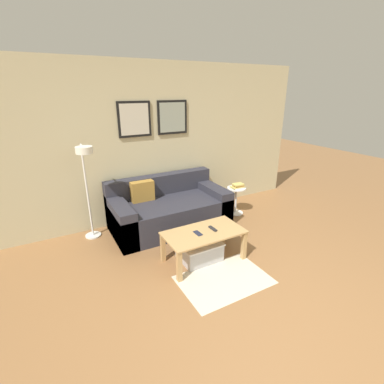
{
  "coord_description": "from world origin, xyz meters",
  "views": [
    {
      "loc": [
        -1.76,
        -1.26,
        2.13
      ],
      "look_at": [
        -0.09,
        1.75,
        0.85
      ],
      "focal_mm": 26.0,
      "sensor_mm": 36.0,
      "label": 1
    }
  ],
  "objects_px": {
    "couch": "(169,210)",
    "cell_phone": "(198,233)",
    "side_table": "(236,198)",
    "remote_control": "(213,229)",
    "storage_bin": "(199,250)",
    "book_stack": "(238,186)",
    "floor_lamp": "(86,173)",
    "coffee_table": "(204,237)"
  },
  "relations": [
    {
      "from": "couch",
      "to": "book_stack",
      "type": "relative_size",
      "value": 7.45
    },
    {
      "from": "couch",
      "to": "coffee_table",
      "type": "distance_m",
      "value": 1.12
    },
    {
      "from": "storage_bin",
      "to": "remote_control",
      "type": "bearing_deg",
      "value": -14.96
    },
    {
      "from": "book_stack",
      "to": "remote_control",
      "type": "relative_size",
      "value": 1.65
    },
    {
      "from": "couch",
      "to": "floor_lamp",
      "type": "bearing_deg",
      "value": 175.77
    },
    {
      "from": "coffee_table",
      "to": "book_stack",
      "type": "bearing_deg",
      "value": 36.79
    },
    {
      "from": "cell_phone",
      "to": "storage_bin",
      "type": "bearing_deg",
      "value": 39.62
    },
    {
      "from": "couch",
      "to": "remote_control",
      "type": "distance_m",
      "value": 1.13
    },
    {
      "from": "floor_lamp",
      "to": "cell_phone",
      "type": "bearing_deg",
      "value": -48.45
    },
    {
      "from": "storage_bin",
      "to": "side_table",
      "type": "bearing_deg",
      "value": 35.41
    },
    {
      "from": "storage_bin",
      "to": "cell_phone",
      "type": "xyz_separation_m",
      "value": [
        -0.05,
        -0.05,
        0.29
      ]
    },
    {
      "from": "couch",
      "to": "side_table",
      "type": "distance_m",
      "value": 1.27
    },
    {
      "from": "coffee_table",
      "to": "side_table",
      "type": "height_order",
      "value": "side_table"
    },
    {
      "from": "couch",
      "to": "storage_bin",
      "type": "bearing_deg",
      "value": -92.58
    },
    {
      "from": "storage_bin",
      "to": "book_stack",
      "type": "relative_size",
      "value": 2.15
    },
    {
      "from": "couch",
      "to": "remote_control",
      "type": "height_order",
      "value": "couch"
    },
    {
      "from": "coffee_table",
      "to": "remote_control",
      "type": "height_order",
      "value": "remote_control"
    },
    {
      "from": "floor_lamp",
      "to": "book_stack",
      "type": "distance_m",
      "value": 2.51
    },
    {
      "from": "coffee_table",
      "to": "cell_phone",
      "type": "xyz_separation_m",
      "value": [
        -0.09,
        -0.0,
        0.08
      ]
    },
    {
      "from": "side_table",
      "to": "remote_control",
      "type": "height_order",
      "value": "side_table"
    },
    {
      "from": "couch",
      "to": "cell_phone",
      "type": "height_order",
      "value": "couch"
    },
    {
      "from": "storage_bin",
      "to": "side_table",
      "type": "xyz_separation_m",
      "value": [
        1.31,
        0.93,
        0.17
      ]
    },
    {
      "from": "coffee_table",
      "to": "floor_lamp",
      "type": "relative_size",
      "value": 0.72
    },
    {
      "from": "coffee_table",
      "to": "floor_lamp",
      "type": "height_order",
      "value": "floor_lamp"
    },
    {
      "from": "couch",
      "to": "floor_lamp",
      "type": "distance_m",
      "value": 1.4
    },
    {
      "from": "couch",
      "to": "storage_bin",
      "type": "xyz_separation_m",
      "value": [
        -0.05,
        -1.07,
        -0.16
      ]
    },
    {
      "from": "remote_control",
      "to": "coffee_table",
      "type": "bearing_deg",
      "value": 178.3
    },
    {
      "from": "side_table",
      "to": "book_stack",
      "type": "distance_m",
      "value": 0.23
    },
    {
      "from": "floor_lamp",
      "to": "cell_phone",
      "type": "xyz_separation_m",
      "value": [
        1.06,
        -1.2,
        -0.63
      ]
    },
    {
      "from": "couch",
      "to": "book_stack",
      "type": "xyz_separation_m",
      "value": [
        1.28,
        -0.15,
        0.24
      ]
    },
    {
      "from": "cell_phone",
      "to": "couch",
      "type": "bearing_deg",
      "value": 82.64
    },
    {
      "from": "remote_control",
      "to": "cell_phone",
      "type": "distance_m",
      "value": 0.23
    },
    {
      "from": "floor_lamp",
      "to": "book_stack",
      "type": "height_order",
      "value": "floor_lamp"
    },
    {
      "from": "storage_bin",
      "to": "book_stack",
      "type": "distance_m",
      "value": 1.66
    },
    {
      "from": "storage_bin",
      "to": "couch",
      "type": "bearing_deg",
      "value": 87.42
    },
    {
      "from": "floor_lamp",
      "to": "book_stack",
      "type": "bearing_deg",
      "value": -5.52
    },
    {
      "from": "couch",
      "to": "side_table",
      "type": "bearing_deg",
      "value": -6.12
    },
    {
      "from": "coffee_table",
      "to": "cell_phone",
      "type": "relative_size",
      "value": 7.34
    },
    {
      "from": "coffee_table",
      "to": "floor_lamp",
      "type": "distance_m",
      "value": 1.81
    },
    {
      "from": "couch",
      "to": "side_table",
      "type": "xyz_separation_m",
      "value": [
        1.26,
        -0.14,
        0.01
      ]
    },
    {
      "from": "side_table",
      "to": "remote_control",
      "type": "xyz_separation_m",
      "value": [
        -1.14,
        -0.98,
        0.13
      ]
    },
    {
      "from": "storage_bin",
      "to": "side_table",
      "type": "relative_size",
      "value": 1.09
    }
  ]
}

